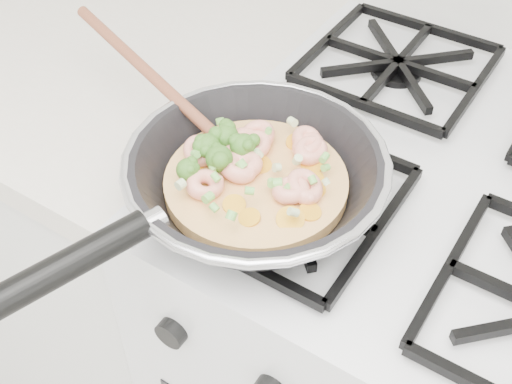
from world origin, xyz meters
The scene contains 3 objects.
stove centered at (0.00, 1.70, 0.46)m, with size 0.60×0.60×0.92m.
counter_left centered at (-0.80, 1.70, 0.45)m, with size 1.00×0.60×0.90m.
skillet centered at (-0.18, 1.52, 0.96)m, with size 0.46×0.44×0.09m.
Camera 1 is at (0.10, 1.11, 1.42)m, focal length 45.73 mm.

